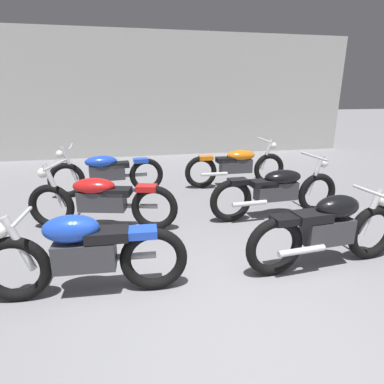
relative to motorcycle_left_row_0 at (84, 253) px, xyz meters
The scene contains 8 objects.
ground_plane 1.69m from the motorcycle_left_row_0, 34.12° to the right, with size 60.00×60.00×0.00m, color gray.
back_wall 7.40m from the motorcycle_left_row_0, 79.31° to the left, with size 12.61×0.24×3.60m, color #B2B2AD.
motorcycle_left_row_0 is the anchor object (origin of this frame).
motorcycle_left_row_1 1.60m from the motorcycle_left_row_0, 87.50° to the left, with size 2.13×0.81×0.97m.
motorcycle_left_row_2 3.29m from the motorcycle_left_row_0, 88.67° to the left, with size 2.17×0.68×0.97m.
motorcycle_right_row_0 2.61m from the motorcycle_left_row_0, ahead, with size 1.97×0.49×0.88m.
motorcycle_right_row_1 3.13m from the motorcycle_left_row_0, 28.90° to the left, with size 2.17×0.68×0.97m.
motorcycle_right_row_2 4.28m from the motorcycle_left_row_0, 50.66° to the left, with size 2.17×0.68×0.97m.
Camera 1 is at (-0.91, -1.97, 1.93)m, focal length 29.85 mm.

